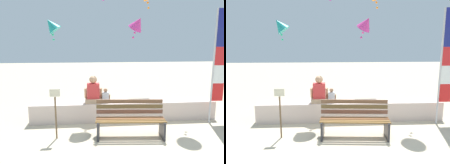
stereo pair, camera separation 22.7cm
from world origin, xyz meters
The scene contains 9 objects.
ground_plane centered at (0.00, 0.00, 0.00)m, with size 40.00×40.00×0.00m, color #C3B396.
seawall_ledge centered at (0.00, 1.29, 0.28)m, with size 5.48×0.57×0.56m, color beige.
park_bench centered at (-0.04, 0.08, 0.42)m, with size 1.73×0.74×0.88m.
person_adult centered at (-0.93, 1.27, 0.87)m, with size 0.52×0.38×0.80m.
person_child centered at (-0.57, 1.27, 0.72)m, with size 0.27×0.20×0.42m.
flag_banner centered at (2.56, 0.80, 1.81)m, with size 0.38×0.05×3.22m.
kite_magenta centered at (0.85, 3.64, 3.02)m, with size 0.92×0.92×0.93m.
kite_teal centered at (-2.45, 3.72, 2.95)m, with size 0.72×0.61×0.93m.
sign_post centered at (-1.84, 0.10, 0.73)m, with size 0.24×0.04×1.23m.
Camera 1 is at (-0.98, -5.09, 2.34)m, focal length 35.54 mm.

